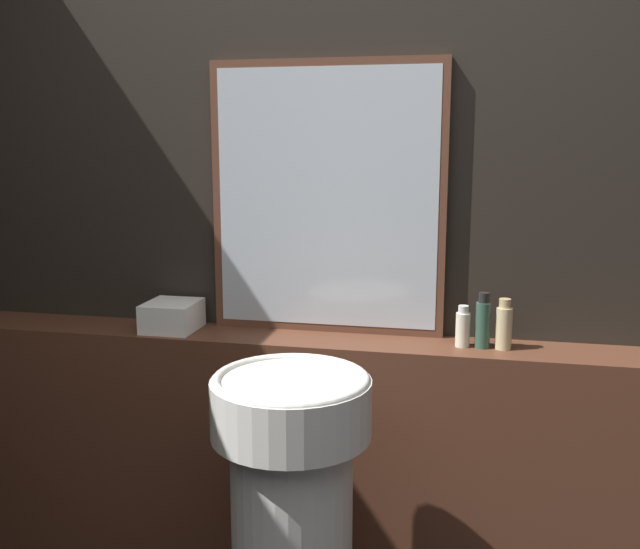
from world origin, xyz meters
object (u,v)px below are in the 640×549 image
at_px(mirror, 327,199).
at_px(shampoo_bottle, 463,328).
at_px(pedestal_sink, 292,525).
at_px(lotion_bottle, 504,326).
at_px(towel_stack, 172,316).
at_px(conditioner_bottle, 483,322).

distance_m(mirror, shampoo_bottle, 0.58).
bearing_deg(pedestal_sink, lotion_bottle, 40.81).
bearing_deg(pedestal_sink, mirror, 92.21).
relative_size(mirror, lotion_bottle, 5.62).
bearing_deg(towel_stack, shampoo_bottle, 0.00).
height_order(towel_stack, shampoo_bottle, shampoo_bottle).
distance_m(shampoo_bottle, lotion_bottle, 0.12).
relative_size(pedestal_sink, lotion_bottle, 5.99).
xyz_separation_m(mirror, conditioner_bottle, (0.50, -0.09, -0.35)).
height_order(mirror, lotion_bottle, mirror).
xyz_separation_m(mirror, lotion_bottle, (0.56, -0.09, -0.36)).
height_order(mirror, shampoo_bottle, mirror).
bearing_deg(lotion_bottle, towel_stack, 180.00).
bearing_deg(shampoo_bottle, conditioner_bottle, -0.00).
bearing_deg(mirror, pedestal_sink, -87.79).
relative_size(pedestal_sink, conditioner_bottle, 5.42).
bearing_deg(towel_stack, conditioner_bottle, -0.00).
xyz_separation_m(shampoo_bottle, lotion_bottle, (0.12, -0.00, 0.01)).
distance_m(mirror, conditioner_bottle, 0.62).
distance_m(shampoo_bottle, conditioner_bottle, 0.06).
bearing_deg(towel_stack, pedestal_sink, -41.60).
relative_size(mirror, towel_stack, 4.79).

